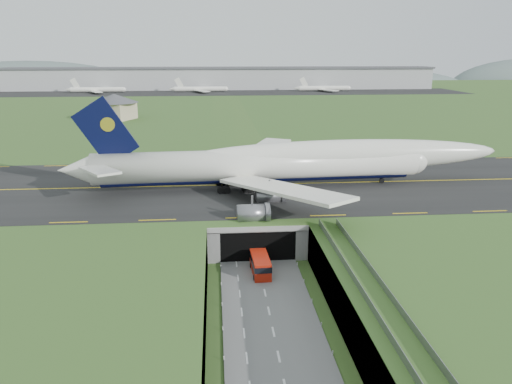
{
  "coord_description": "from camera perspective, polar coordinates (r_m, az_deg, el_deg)",
  "views": [
    {
      "loc": [
        -6.41,
        -65.22,
        32.41
      ],
      "look_at": [
        0.66,
        20.0,
        8.22
      ],
      "focal_mm": 35.0,
      "sensor_mm": 36.0,
      "label": 1
    }
  ],
  "objects": [
    {
      "name": "ground",
      "position": [
        73.11,
        0.8,
        -10.52
      ],
      "size": [
        900.0,
        900.0,
        0.0
      ],
      "primitive_type": "plane",
      "color": "#305C24",
      "rests_on": "ground"
    },
    {
      "name": "airfield_deck",
      "position": [
        71.83,
        0.81,
        -8.38
      ],
      "size": [
        800.0,
        800.0,
        6.0
      ],
      "primitive_type": "cube",
      "color": "gray",
      "rests_on": "ground"
    },
    {
      "name": "trench_road",
      "position": [
        66.46,
        1.43,
        -13.3
      ],
      "size": [
        12.0,
        75.0,
        0.2
      ],
      "primitive_type": "cube",
      "color": "slate",
      "rests_on": "ground"
    },
    {
      "name": "taxiway",
      "position": [
        101.89,
        -0.97,
        0.82
      ],
      "size": [
        800.0,
        44.0,
        0.18
      ],
      "primitive_type": "cube",
      "color": "black",
      "rests_on": "airfield_deck"
    },
    {
      "name": "tunnel_portal",
      "position": [
        87.17,
        -0.25,
        -3.69
      ],
      "size": [
        17.0,
        22.3,
        6.0
      ],
      "color": "gray",
      "rests_on": "ground"
    },
    {
      "name": "guideway",
      "position": [
        56.24,
        14.34,
        -13.54
      ],
      "size": [
        3.0,
        53.0,
        7.05
      ],
      "color": "#A8A8A3",
      "rests_on": "ground"
    },
    {
      "name": "jumbo_jet",
      "position": [
        99.4,
        3.84,
        3.4
      ],
      "size": [
        88.36,
        57.85,
        19.16
      ],
      "rotation": [
        0.0,
        0.0,
        0.05
      ],
      "color": "white",
      "rests_on": "ground"
    },
    {
      "name": "shuttle_tram",
      "position": [
        75.6,
        0.51,
        -8.31
      ],
      "size": [
        2.82,
        6.84,
        2.77
      ],
      "rotation": [
        0.0,
        0.0,
        0.04
      ],
      "color": "#B31D0B",
      "rests_on": "ground"
    },
    {
      "name": "service_building",
      "position": [
        208.66,
        -15.86,
        9.6
      ],
      "size": [
        24.37,
        24.37,
        10.2
      ],
      "rotation": [
        0.0,
        0.0,
        -0.39
      ],
      "color": "#C4B38D",
      "rests_on": "ground"
    },
    {
      "name": "cargo_terminal",
      "position": [
        365.15,
        -3.84,
        12.86
      ],
      "size": [
        320.0,
        67.0,
        15.6
      ],
      "color": "#B2B2B2",
      "rests_on": "ground"
    },
    {
      "name": "distant_hills",
      "position": [
        501.58,
        3.46,
        11.6
      ],
      "size": [
        700.0,
        91.0,
        60.0
      ],
      "color": "slate",
      "rests_on": "ground"
    }
  ]
}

